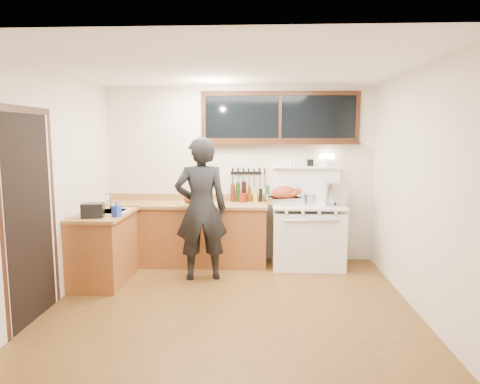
{
  "coord_description": "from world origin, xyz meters",
  "views": [
    {
      "loc": [
        0.31,
        -4.66,
        1.89
      ],
      "look_at": [
        0.05,
        0.85,
        1.15
      ],
      "focal_mm": 32.0,
      "sensor_mm": 36.0,
      "label": 1
    }
  ],
  "objects_px": {
    "cutting_board": "(193,200)",
    "roast_turkey": "(285,197)",
    "vintage_stove": "(308,234)",
    "man": "(201,209)"
  },
  "relations": [
    {
      "from": "vintage_stove",
      "to": "roast_turkey",
      "type": "bearing_deg",
      "value": 172.36
    },
    {
      "from": "cutting_board",
      "to": "roast_turkey",
      "type": "xyz_separation_m",
      "value": [
        1.32,
        0.09,
        0.05
      ]
    },
    {
      "from": "cutting_board",
      "to": "roast_turkey",
      "type": "distance_m",
      "value": 1.33
    },
    {
      "from": "man",
      "to": "cutting_board",
      "type": "height_order",
      "value": "man"
    },
    {
      "from": "vintage_stove",
      "to": "man",
      "type": "bearing_deg",
      "value": -156.85
    },
    {
      "from": "vintage_stove",
      "to": "cutting_board",
      "type": "bearing_deg",
      "value": -178.35
    },
    {
      "from": "man",
      "to": "roast_turkey",
      "type": "xyz_separation_m",
      "value": [
        1.12,
        0.67,
        0.07
      ]
    },
    {
      "from": "cutting_board",
      "to": "man",
      "type": "bearing_deg",
      "value": -70.79
    },
    {
      "from": "roast_turkey",
      "to": "cutting_board",
      "type": "bearing_deg",
      "value": -176.01
    },
    {
      "from": "vintage_stove",
      "to": "man",
      "type": "distance_m",
      "value": 1.65
    }
  ]
}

